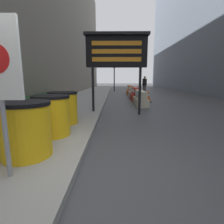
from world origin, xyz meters
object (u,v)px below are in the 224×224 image
at_px(barrel_drum_middle, 52,115).
at_px(jersey_barrier_white, 132,93).
at_px(traffic_cone_mid, 148,96).
at_px(barrel_drum_foreground, 26,129).
at_px(jersey_barrier_orange_far, 130,91).
at_px(barrel_drum_back, 63,108).
at_px(message_board, 117,52).
at_px(pedestrian_worker, 145,84).
at_px(traffic_cone_near, 145,99).
at_px(jersey_barrier_red_striped, 136,95).
at_px(traffic_light_near_curb, 114,69).
at_px(jersey_barrier_cream, 140,99).

height_order(barrel_drum_middle, jersey_barrier_white, barrel_drum_middle).
distance_m(barrel_drum_middle, jersey_barrier_white, 10.74).
bearing_deg(jersey_barrier_white, traffic_cone_mid, -79.05).
xyz_separation_m(barrel_drum_foreground, jersey_barrier_orange_far, (2.90, 13.62, -0.22)).
distance_m(barrel_drum_back, traffic_cone_mid, 6.89).
relative_size(message_board, pedestrian_worker, 1.84).
relative_size(barrel_drum_middle, traffic_cone_mid, 1.19).
relative_size(message_board, traffic_cone_mid, 4.01).
bearing_deg(barrel_drum_back, barrel_drum_foreground, -89.37).
distance_m(barrel_drum_foreground, pedestrian_worker, 14.16).
bearing_deg(jersey_barrier_white, barrel_drum_middle, -105.45).
bearing_deg(jersey_barrier_orange_far, traffic_cone_near, -87.89).
distance_m(barrel_drum_middle, traffic_cone_mid, 7.84).
relative_size(traffic_cone_near, pedestrian_worker, 0.40).
relative_size(barrel_drum_foreground, message_board, 0.30).
distance_m(message_board, jersey_barrier_red_striped, 5.47).
xyz_separation_m(jersey_barrier_white, traffic_light_near_curb, (-1.47, 6.42, 2.22)).
height_order(message_board, traffic_cone_mid, message_board).
relative_size(jersey_barrier_red_striped, pedestrian_worker, 1.17).
height_order(barrel_drum_back, traffic_cone_mid, barrel_drum_back).
xyz_separation_m(barrel_drum_foreground, jersey_barrier_red_striped, (2.90, 9.11, -0.21)).
bearing_deg(jersey_barrier_cream, barrel_drum_foreground, -113.11).
bearing_deg(traffic_light_near_curb, traffic_cone_mid, -77.77).
xyz_separation_m(jersey_barrier_orange_far, traffic_light_near_curb, (-1.47, 4.26, 2.20)).
relative_size(message_board, jersey_barrier_orange_far, 1.56).
xyz_separation_m(barrel_drum_foreground, jersey_barrier_cream, (2.90, 6.78, -0.24)).
bearing_deg(pedestrian_worker, traffic_light_near_curb, -118.56).
height_order(jersey_barrier_cream, jersey_barrier_white, jersey_barrier_cream).
height_order(barrel_drum_foreground, traffic_cone_near, barrel_drum_foreground).
height_order(jersey_barrier_red_striped, traffic_cone_near, jersey_barrier_red_striped).
bearing_deg(traffic_cone_near, pedestrian_worker, 80.80).
bearing_deg(pedestrian_worker, jersey_barrier_red_striped, 11.96).
distance_m(barrel_drum_foreground, traffic_cone_near, 7.53).
bearing_deg(pedestrian_worker, message_board, 12.67).
bearing_deg(jersey_barrier_red_striped, traffic_cone_mid, -56.67).
relative_size(jersey_barrier_cream, traffic_cone_near, 3.24).
relative_size(barrel_drum_middle, jersey_barrier_white, 0.47).
distance_m(jersey_barrier_cream, pedestrian_worker, 6.89).
bearing_deg(traffic_cone_mid, pedestrian_worker, 82.74).
bearing_deg(traffic_cone_mid, jersey_barrier_orange_far, 96.70).
height_order(message_board, jersey_barrier_white, message_board).
relative_size(barrel_drum_back, traffic_light_near_curb, 0.26).
bearing_deg(pedestrian_worker, jersey_barrier_orange_far, -65.93).
xyz_separation_m(barrel_drum_back, traffic_cone_mid, (3.56, 5.90, -0.21)).
xyz_separation_m(jersey_barrier_orange_far, traffic_cone_mid, (0.64, -5.49, 0.01)).
bearing_deg(traffic_light_near_curb, barrel_drum_middle, -94.74).
bearing_deg(message_board, traffic_cone_mid, 62.93).
bearing_deg(barrel_drum_middle, pedestrian_worker, 71.32).
bearing_deg(barrel_drum_back, traffic_light_near_curb, 84.70).
height_order(jersey_barrier_cream, jersey_barrier_red_striped, jersey_barrier_red_striped).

